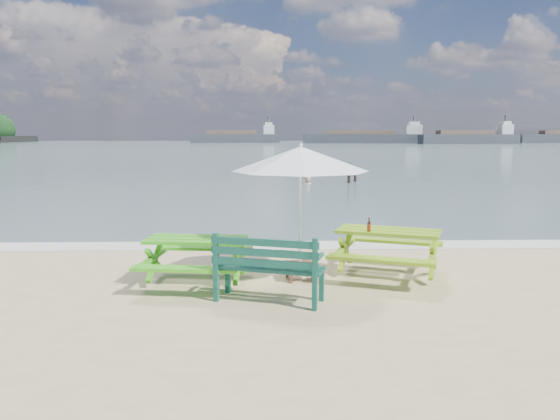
{
  "coord_description": "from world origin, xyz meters",
  "views": [
    {
      "loc": [
        -0.31,
        -6.87,
        2.4
      ],
      "look_at": [
        -0.06,
        3.0,
        1.0
      ],
      "focal_mm": 35.0,
      "sensor_mm": 36.0,
      "label": 1
    }
  ],
  "objects_px": {
    "picnic_table_left": "(197,262)",
    "side_table": "(300,271)",
    "park_bench": "(269,281)",
    "patio_umbrella": "(300,159)",
    "picnic_table_right": "(388,254)",
    "swimmer": "(307,194)",
    "beer_bottle": "(369,227)"
  },
  "relations": [
    {
      "from": "picnic_table_left",
      "to": "side_table",
      "type": "xyz_separation_m",
      "value": [
        1.67,
        0.21,
        -0.21
      ]
    },
    {
      "from": "park_bench",
      "to": "patio_umbrella",
      "type": "height_order",
      "value": "patio_umbrella"
    },
    {
      "from": "side_table",
      "to": "park_bench",
      "type": "bearing_deg",
      "value": -114.38
    },
    {
      "from": "picnic_table_right",
      "to": "park_bench",
      "type": "bearing_deg",
      "value": -146.87
    },
    {
      "from": "swimmer",
      "to": "side_table",
      "type": "bearing_deg",
      "value": -94.68
    },
    {
      "from": "side_table",
      "to": "patio_umbrella",
      "type": "bearing_deg",
      "value": 0.0
    },
    {
      "from": "beer_bottle",
      "to": "swimmer",
      "type": "distance_m",
      "value": 17.17
    },
    {
      "from": "picnic_table_right",
      "to": "patio_umbrella",
      "type": "xyz_separation_m",
      "value": [
        -1.49,
        -0.17,
        1.6
      ]
    },
    {
      "from": "picnic_table_right",
      "to": "swimmer",
      "type": "xyz_separation_m",
      "value": [
        -0.09,
        16.95,
        -0.86
      ]
    },
    {
      "from": "beer_bottle",
      "to": "swimmer",
      "type": "height_order",
      "value": "beer_bottle"
    },
    {
      "from": "side_table",
      "to": "swimmer",
      "type": "xyz_separation_m",
      "value": [
        1.4,
        17.12,
        -0.63
      ]
    },
    {
      "from": "picnic_table_left",
      "to": "beer_bottle",
      "type": "relative_size",
      "value": 8.12
    },
    {
      "from": "picnic_table_left",
      "to": "swimmer",
      "type": "xyz_separation_m",
      "value": [
        3.07,
        17.33,
        -0.84
      ]
    },
    {
      "from": "swimmer",
      "to": "picnic_table_left",
      "type": "bearing_deg",
      "value": -100.03
    },
    {
      "from": "park_bench",
      "to": "patio_umbrella",
      "type": "bearing_deg",
      "value": 65.62
    },
    {
      "from": "picnic_table_right",
      "to": "side_table",
      "type": "bearing_deg",
      "value": -173.36
    },
    {
      "from": "park_bench",
      "to": "swimmer",
      "type": "bearing_deg",
      "value": 84.01
    },
    {
      "from": "picnic_table_right",
      "to": "side_table",
      "type": "relative_size",
      "value": 4.66
    },
    {
      "from": "park_bench",
      "to": "swimmer",
      "type": "relative_size",
      "value": 0.94
    },
    {
      "from": "picnic_table_left",
      "to": "park_bench",
      "type": "xyz_separation_m",
      "value": [
        1.15,
        -0.93,
        -0.06
      ]
    },
    {
      "from": "picnic_table_right",
      "to": "park_bench",
      "type": "height_order",
      "value": "park_bench"
    },
    {
      "from": "picnic_table_right",
      "to": "side_table",
      "type": "xyz_separation_m",
      "value": [
        -1.49,
        -0.17,
        -0.23
      ]
    },
    {
      "from": "park_bench",
      "to": "beer_bottle",
      "type": "xyz_separation_m",
      "value": [
        1.64,
        1.15,
        0.58
      ]
    },
    {
      "from": "patio_umbrella",
      "to": "beer_bottle",
      "type": "bearing_deg",
      "value": 0.66
    },
    {
      "from": "beer_bottle",
      "to": "swimmer",
      "type": "xyz_separation_m",
      "value": [
        0.27,
        17.11,
        -1.36
      ]
    },
    {
      "from": "beer_bottle",
      "to": "side_table",
      "type": "bearing_deg",
      "value": -179.34
    },
    {
      "from": "swimmer",
      "to": "patio_umbrella",
      "type": "bearing_deg",
      "value": -94.68
    },
    {
      "from": "picnic_table_right",
      "to": "park_bench",
      "type": "distance_m",
      "value": 2.39
    },
    {
      "from": "park_bench",
      "to": "patio_umbrella",
      "type": "xyz_separation_m",
      "value": [
        0.51,
        1.13,
        1.69
      ]
    },
    {
      "from": "picnic_table_left",
      "to": "park_bench",
      "type": "height_order",
      "value": "park_bench"
    },
    {
      "from": "picnic_table_right",
      "to": "patio_umbrella",
      "type": "bearing_deg",
      "value": -173.36
    },
    {
      "from": "picnic_table_left",
      "to": "side_table",
      "type": "height_order",
      "value": "picnic_table_left"
    }
  ]
}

